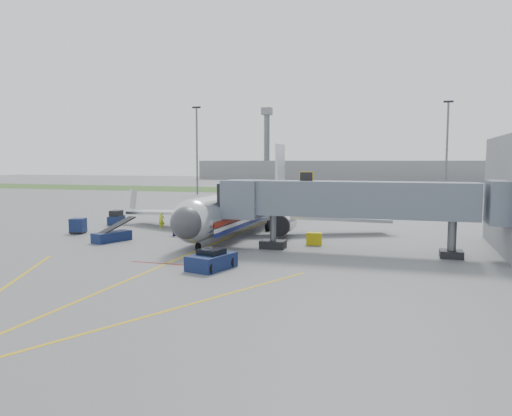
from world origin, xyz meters
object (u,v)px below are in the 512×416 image
(airliner, at_px, (245,207))
(pushback_tug, at_px, (212,261))
(belt_loader, at_px, (112,236))
(ramp_worker, at_px, (161,221))
(baggage_tug, at_px, (116,218))

(airliner, bearing_deg, pushback_tug, -78.67)
(pushback_tug, bearing_deg, belt_loader, 147.98)
(pushback_tug, xyz_separation_m, ramp_worker, (-13.74, 18.44, 0.30))
(baggage_tug, xyz_separation_m, ramp_worker, (7.16, -1.81, 0.15))
(belt_loader, height_order, ramp_worker, belt_loader)
(pushback_tug, height_order, ramp_worker, ramp_worker)
(pushback_tug, relative_size, ramp_worker, 2.18)
(airliner, height_order, belt_loader, airliner)
(baggage_tug, bearing_deg, ramp_worker, -14.19)
(airliner, relative_size, baggage_tug, 13.34)
(baggage_tug, height_order, ramp_worker, ramp_worker)
(airliner, relative_size, belt_loader, 7.50)
(airliner, xyz_separation_m, ramp_worker, (-9.75, -1.52, -1.72))
(pushback_tug, distance_m, ramp_worker, 23.00)
(airliner, xyz_separation_m, baggage_tug, (-16.90, 0.29, -1.87))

